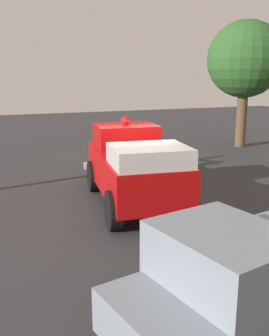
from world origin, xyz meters
TOP-DOWN VIEW (x-y plane):
  - ground_plane at (0.00, 0.00)m, footprint 60.00×60.00m
  - vintage_fire_truck at (0.19, -0.26)m, footprint 3.04×6.19m
  - classic_hot_rod at (-1.63, -6.55)m, footprint 2.67×4.64m
  - parked_pickup at (0.70, 6.25)m, footprint 5.05×2.75m
  - lawn_chair_near_truck at (-2.60, -3.52)m, footprint 0.52×0.50m
  - lawn_chair_by_car at (-0.11, -3.88)m, footprint 0.69×0.69m
  - spectator_seated at (-2.60, -3.65)m, footprint 0.40×0.54m
  - oak_tree_left at (-8.97, -6.98)m, footprint 4.04×4.04m

SIDE VIEW (x-z plane):
  - ground_plane at x=0.00m, z-range 0.00..0.00m
  - lawn_chair_near_truck at x=-2.60m, z-range 0.08..1.10m
  - lawn_chair_by_car at x=-0.11m, z-range 0.08..1.10m
  - spectator_seated at x=-2.60m, z-range 0.05..1.34m
  - classic_hot_rod at x=-1.63m, z-range 0.02..1.48m
  - parked_pickup at x=0.70m, z-range 0.04..1.94m
  - vintage_fire_truck at x=0.19m, z-range -0.10..2.49m
  - oak_tree_left at x=-8.97m, z-range 1.29..8.00m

